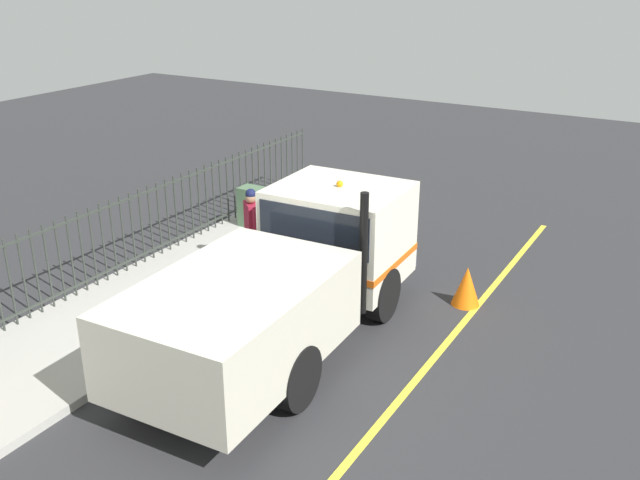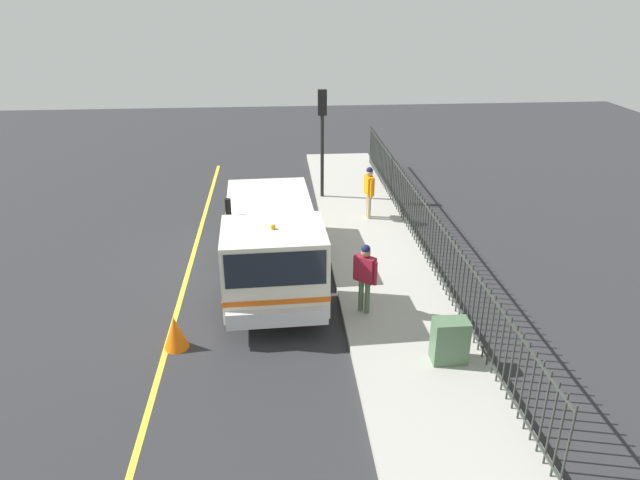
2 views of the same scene
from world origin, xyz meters
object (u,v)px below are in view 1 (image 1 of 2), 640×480
at_px(work_truck, 296,270).
at_px(worker_standing, 252,221).
at_px(traffic_cone, 467,286).
at_px(utility_cabinet, 254,207).

relative_size(work_truck, worker_standing, 3.77).
distance_m(work_truck, traffic_cone, 3.40).
relative_size(worker_standing, utility_cabinet, 1.82).
bearing_deg(worker_standing, work_truck, 2.67).
xyz_separation_m(worker_standing, utility_cabinet, (1.39, -2.01, -0.57)).
distance_m(utility_cabinet, traffic_cone, 5.61).
bearing_deg(traffic_cone, work_truck, 51.63).
bearing_deg(work_truck, utility_cabinet, 131.22).
distance_m(worker_standing, traffic_cone, 4.28).
distance_m(work_truck, worker_standing, 2.66).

